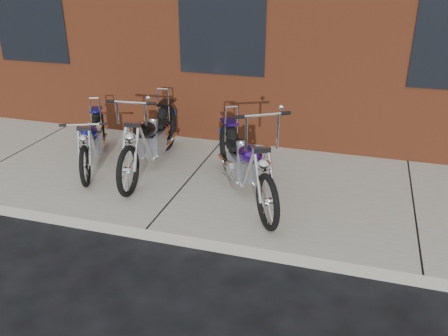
% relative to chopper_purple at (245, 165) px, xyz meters
% --- Properties ---
extents(ground, '(120.00, 120.00, 0.00)m').
position_rel_chopper_purple_xyz_m(ground, '(-0.87, -1.18, -0.57)').
color(ground, black).
rests_on(ground, ground).
extents(sidewalk, '(22.00, 3.00, 0.15)m').
position_rel_chopper_purple_xyz_m(sidewalk, '(-0.87, 0.32, -0.50)').
color(sidewalk, gray).
rests_on(sidewalk, ground).
extents(chopper_purple, '(1.31, 2.04, 1.30)m').
position_rel_chopper_purple_xyz_m(chopper_purple, '(0.00, 0.00, 0.00)').
color(chopper_purple, black).
rests_on(chopper_purple, sidewalk).
extents(chopper_blue, '(0.87, 1.88, 0.87)m').
position_rel_chopper_purple_xyz_m(chopper_blue, '(-2.43, 0.33, -0.06)').
color(chopper_blue, black).
rests_on(chopper_blue, sidewalk).
extents(chopper_third, '(0.58, 2.37, 1.20)m').
position_rel_chopper_purple_xyz_m(chopper_third, '(-1.53, 0.44, 0.01)').
color(chopper_third, black).
rests_on(chopper_third, sidewalk).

